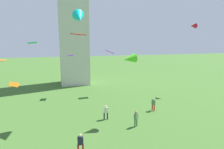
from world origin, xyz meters
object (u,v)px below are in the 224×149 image
object	(u,v)px
kite_flying_0	(193,26)
kite_flying_1	(33,43)
kite_flying_5	(14,85)
kite_flying_8	(129,59)
kite_flying_3	(70,55)
person_3	(153,103)
kite_flying_4	(78,34)
person_1	(136,118)
person_4	(106,111)
person_2	(80,143)
kite_flying_10	(79,17)
kite_flying_9	(110,52)

from	to	relation	value
kite_flying_0	kite_flying_1	world-z (taller)	kite_flying_0
kite_flying_5	kite_flying_8	distance (m)	11.91
kite_flying_5	kite_flying_8	bearing A→B (deg)	23.40
kite_flying_0	kite_flying_3	distance (m)	22.66
person_3	kite_flying_8	bearing A→B (deg)	-73.21
kite_flying_1	kite_flying_4	size ratio (longest dim) A/B	0.92
person_1	kite_flying_5	distance (m)	12.77
person_1	person_4	distance (m)	4.01
kite_flying_3	kite_flying_5	xyz separation A→B (m)	(-5.83, -16.38, -1.12)
person_4	kite_flying_8	distance (m)	7.07
kite_flying_1	person_3	bearing A→B (deg)	-21.65
person_2	kite_flying_3	bearing A→B (deg)	-88.00
kite_flying_4	kite_flying_0	bearing A→B (deg)	-99.03
kite_flying_3	kite_flying_0	bearing A→B (deg)	84.32
kite_flying_3	kite_flying_5	bearing A→B (deg)	-16.01
kite_flying_1	person_1	bearing A→B (deg)	-40.75
person_4	kite_flying_0	world-z (taller)	kite_flying_0
person_1	kite_flying_0	world-z (taller)	kite_flying_0
person_2	kite_flying_3	size ratio (longest dim) A/B	1.30
kite_flying_5	kite_flying_4	bearing A→B (deg)	23.48
person_1	kite_flying_3	bearing A→B (deg)	-103.94
kite_flying_5	person_2	bearing A→B (deg)	-13.91
kite_flying_1	kite_flying_10	world-z (taller)	kite_flying_10
person_2	person_3	size ratio (longest dim) A/B	1.01
person_4	kite_flying_4	distance (m)	10.16
kite_flying_3	person_2	bearing A→B (deg)	1.21
kite_flying_9	kite_flying_10	size ratio (longest dim) A/B	0.59
person_2	kite_flying_9	distance (m)	20.18
kite_flying_8	kite_flying_9	size ratio (longest dim) A/B	1.31
kite_flying_3	kite_flying_1	bearing A→B (deg)	-61.66
person_3	kite_flying_4	world-z (taller)	kite_flying_4
person_4	kite_flying_0	bearing A→B (deg)	-140.80
person_3	person_1	bearing A→B (deg)	-57.88
person_3	kite_flying_10	bearing A→B (deg)	-99.47
person_1	kite_flying_8	xyz separation A→B (m)	(-0.29, 1.58, 6.47)
kite_flying_0	kite_flying_4	xyz separation A→B (m)	(-22.03, -11.31, -2.09)
kite_flying_5	kite_flying_10	size ratio (longest dim) A/B	0.38
person_2	kite_flying_8	distance (m)	10.41
person_4	kite_flying_10	distance (m)	11.48
kite_flying_0	kite_flying_5	distance (m)	31.08
person_3	person_4	bearing A→B (deg)	-92.29
kite_flying_3	kite_flying_9	size ratio (longest dim) A/B	1.03
person_3	kite_flying_10	size ratio (longest dim) A/B	0.79
kite_flying_4	kite_flying_8	size ratio (longest dim) A/B	0.89
kite_flying_0	kite_flying_4	size ratio (longest dim) A/B	0.83
person_4	kite_flying_5	bearing A→B (deg)	41.28
person_1	kite_flying_5	bearing A→B (deg)	-28.19
kite_flying_0	kite_flying_10	bearing A→B (deg)	13.81
kite_flying_1	kite_flying_8	bearing A→B (deg)	-37.56
person_3	kite_flying_8	distance (m)	8.29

